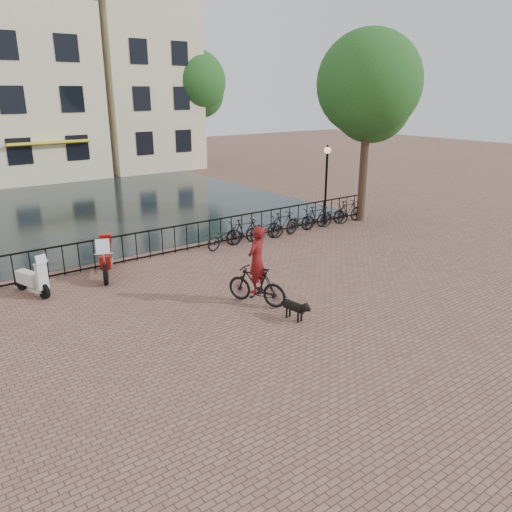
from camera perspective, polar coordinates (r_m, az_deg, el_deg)
ground at (r=12.60m, az=8.25°, el=-8.65°), size 100.00×100.00×0.00m
canal_water at (r=27.01m, az=-18.47°, el=5.24°), size 20.00×20.00×0.00m
railing at (r=18.52m, az=-9.27°, el=1.86°), size 20.00×0.05×1.02m
canal_house_mid at (r=38.81m, az=-25.02°, el=17.03°), size 8.00×9.50×11.80m
canal_house_right at (r=41.33m, az=-13.74°, el=19.18°), size 7.00×9.00×13.30m
tree_near_right at (r=22.97m, az=12.81°, el=18.64°), size 4.48×4.48×8.24m
tree_far_right at (r=40.22m, az=-7.06°, el=19.15°), size 4.76×4.76×8.76m
lamp_post at (r=21.96m, az=8.06°, el=9.50°), size 0.30×0.30×3.45m
cyclist at (r=13.72m, az=0.08°, el=-1.65°), size 1.26×1.96×2.61m
dog at (r=13.05m, az=4.38°, el=-6.08°), size 0.41×0.91×0.59m
motorcycle at (r=16.62m, az=-16.84°, el=0.30°), size 1.28×2.15×1.52m
scooter at (r=15.87m, az=-24.40°, el=-1.71°), size 0.87×1.53×1.37m
parked_bike_0 at (r=18.90m, az=-3.58°, el=2.23°), size 1.79×0.84×0.90m
parked_bike_1 at (r=19.39m, az=-1.23°, el=2.84°), size 1.72×0.72×1.00m
parked_bike_2 at (r=19.95m, az=1.00°, el=3.14°), size 1.78×0.82×0.90m
parked_bike_3 at (r=20.51m, az=3.11°, el=3.68°), size 1.68×0.55×1.00m
parked_bike_4 at (r=21.13m, az=5.10°, el=3.93°), size 1.77×0.76×0.90m
parked_bike_5 at (r=21.74m, az=6.98°, el=4.41°), size 1.70×0.62×1.00m
parked_bike_6 at (r=22.40m, az=8.76°, el=4.62°), size 1.78×0.83×0.90m
parked_bike_7 at (r=23.06m, az=10.44°, el=5.04°), size 1.70×0.61×1.00m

